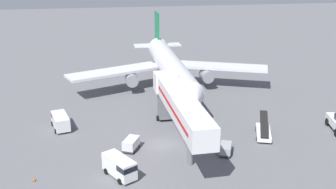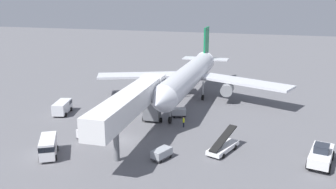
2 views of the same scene
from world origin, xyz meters
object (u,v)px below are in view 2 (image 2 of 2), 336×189
Objects in this scene: baggage_cart_mid_center at (162,153)px; service_van_near_center at (62,107)px; belt_loader_truck at (223,146)px; baggage_cart_near_right at (88,133)px; jet_bridge at (134,102)px; pushback_tug at (321,155)px; ground_crew_worker_foreground at (184,122)px; airplane_at_gate at (190,75)px; baggage_cart_far_center at (179,112)px; service_van_rear_left at (48,146)px.

service_van_near_center is at bearing 151.00° from baggage_cart_mid_center.
baggage_cart_near_right is at bearing -176.41° from belt_loader_truck.
jet_bridge is 24.14m from pushback_tug.
service_van_near_center reaches higher than ground_crew_worker_foreground.
baggage_cart_mid_center is (2.80, -26.10, -4.12)m from airplane_at_gate.
baggage_cart_near_right is (9.67, -8.78, -0.32)m from service_van_near_center.
service_van_near_center is at bearing 169.00° from pushback_tug.
airplane_at_gate is 12.88× the size of baggage_cart_near_right.
belt_loader_truck is 18.70m from baggage_cart_near_right.
service_van_near_center is (-39.91, 7.76, -0.00)m from pushback_tug.
belt_loader_truck is 2.22× the size of baggage_cart_far_center.
belt_loader_truck is 3.62× the size of ground_crew_worker_foreground.
baggage_cart_near_right is at bearing -126.86° from baggage_cart_far_center.
belt_loader_truck reaches higher than baggage_cart_mid_center.
jet_bridge is at bearing 11.27° from baggage_cart_near_right.
service_van_near_center is at bearing 178.82° from ground_crew_worker_foreground.
service_van_near_center is at bearing 164.97° from belt_loader_truck.
baggage_cart_near_right reaches higher than baggage_cart_far_center.
belt_loader_truck is at bearing 32.24° from baggage_cart_mid_center.
pushback_tug reaches higher than baggage_cart_near_right.
baggage_cart_mid_center is at bearing -14.87° from baggage_cart_near_right.
belt_loader_truck is at bearing -52.24° from baggage_cart_far_center.
jet_bridge reaches higher than service_van_near_center.
service_van_rear_left is 1.68× the size of baggage_cart_mid_center.
ground_crew_worker_foreground is (2.58, -14.62, -4.00)m from airplane_at_gate.
jet_bridge reaches higher than baggage_cart_mid_center.
baggage_cart_near_right is (1.79, 6.59, -0.49)m from service_van_rear_left.
baggage_cart_far_center reaches higher than baggage_cart_mid_center.
airplane_at_gate reaches higher than belt_loader_truck.
ground_crew_worker_foreground is at bearing 158.55° from pushback_tug.
jet_bridge is at bearing 43.49° from service_van_rear_left.
baggage_cart_far_center is at bearing 59.55° from service_van_rear_left.
pushback_tug is 40.66m from service_van_near_center.
airplane_at_gate is 1.79× the size of jet_bridge.
jet_bridge is 8.47m from baggage_cart_mid_center.
baggage_cart_far_center is (3.11, 11.54, -4.84)m from jet_bridge.
airplane_at_gate is at bearing 93.37° from baggage_cart_far_center.
ground_crew_worker_foreground is at bearing 91.08° from baggage_cart_mid_center.
airplane_at_gate reaches higher than baggage_cart_near_right.
ground_crew_worker_foreground is (5.09, 7.04, -4.76)m from jet_bridge.
pushback_tug is 1.09× the size of belt_loader_truck.
baggage_cart_near_right is (-6.52, -1.30, -4.75)m from jet_bridge.
pushback_tug is 1.28× the size of service_van_rear_left.
service_van_near_center is 1.95× the size of baggage_cart_far_center.
baggage_cart_near_right is (-18.66, -1.17, 0.13)m from belt_loader_truck.
airplane_at_gate is 23.75m from service_van_near_center.
belt_loader_truck reaches higher than baggage_cart_far_center.
jet_bridge is at bearing -125.89° from ground_crew_worker_foreground.
airplane_at_gate is 10.93m from baggage_cart_far_center.
belt_loader_truck is 1.13× the size of service_van_near_center.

